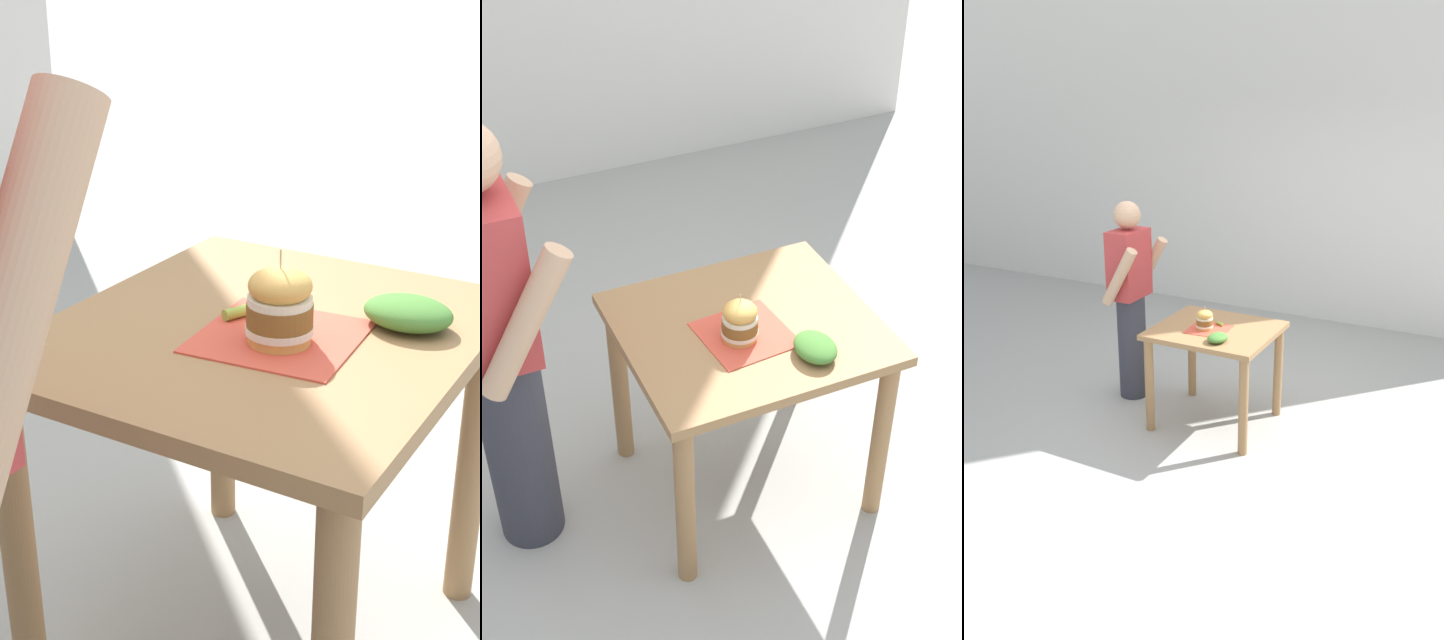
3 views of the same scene
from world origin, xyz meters
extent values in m
plane|color=#ADAAA3|center=(0.00, 0.00, 0.00)|extent=(80.00, 80.00, 0.00)
cube|color=#9E7247|center=(0.00, 0.00, 0.78)|extent=(0.81, 0.91, 0.04)
cylinder|color=#9E7247|center=(-0.34, -0.39, 0.38)|extent=(0.07, 0.07, 0.76)
cylinder|color=#9E7247|center=(0.34, -0.39, 0.38)|extent=(0.07, 0.07, 0.76)
cylinder|color=#9E7247|center=(-0.34, 0.39, 0.38)|extent=(0.07, 0.07, 0.76)
cylinder|color=#9E7247|center=(0.34, 0.39, 0.38)|extent=(0.07, 0.07, 0.76)
cube|color=#D64C38|center=(-0.05, 0.03, 0.80)|extent=(0.33, 0.33, 0.00)
cylinder|color=gold|center=(-0.06, 0.06, 0.81)|extent=(0.12, 0.12, 0.02)
cylinder|color=silver|center=(-0.06, 0.06, 0.83)|extent=(0.13, 0.13, 0.01)
cylinder|color=brown|center=(-0.06, 0.06, 0.86)|extent=(0.13, 0.13, 0.04)
cylinder|color=silver|center=(-0.06, 0.06, 0.89)|extent=(0.12, 0.12, 0.01)
ellipsoid|color=gold|center=(-0.06, 0.06, 0.92)|extent=(0.12, 0.12, 0.07)
cylinder|color=#D1B77F|center=(-0.06, 0.06, 0.96)|extent=(0.00, 0.00, 0.05)
cylinder|color=#8EA83D|center=(0.06, -0.01, 0.82)|extent=(0.05, 0.07, 0.02)
ellipsoid|color=#477F33|center=(-0.25, -0.14, 0.83)|extent=(0.18, 0.14, 0.06)
cylinder|color=#33333D|center=(0.12, 0.85, 0.45)|extent=(0.24, 0.24, 0.90)
cube|color=#B73838|center=(0.12, 0.85, 1.18)|extent=(0.36, 0.22, 0.56)
sphere|color=tan|center=(0.12, 0.85, 1.58)|extent=(0.22, 0.22, 0.22)
cylinder|color=tan|center=(-0.11, 0.79, 1.13)|extent=(0.09, 0.34, 0.50)
cylinder|color=tan|center=(0.35, 0.79, 1.13)|extent=(0.09, 0.34, 0.50)
cube|color=silver|center=(2.95, 2.45, 2.83)|extent=(0.30, 10.00, 5.66)
cube|color=red|center=(8.24, 8.74, 0.54)|extent=(4.34, 2.08, 0.80)
cube|color=#2D333D|center=(8.39, 8.75, 1.27)|extent=(2.23, 1.75, 0.66)
cylinder|color=black|center=(7.02, 7.81, 0.32)|extent=(0.66, 0.28, 0.64)
cylinder|color=black|center=(6.87, 9.42, 0.32)|extent=(0.66, 0.28, 0.64)
cylinder|color=black|center=(9.61, 8.05, 0.32)|extent=(0.66, 0.28, 0.64)
cylinder|color=black|center=(9.46, 9.66, 0.32)|extent=(0.66, 0.28, 0.64)
camera|label=1|loc=(-0.78, 1.43, 1.50)|focal=50.00mm
camera|label=2|loc=(-2.26, 1.11, 2.74)|focal=50.00mm
camera|label=3|loc=(-4.01, -1.97, 2.44)|focal=35.00mm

